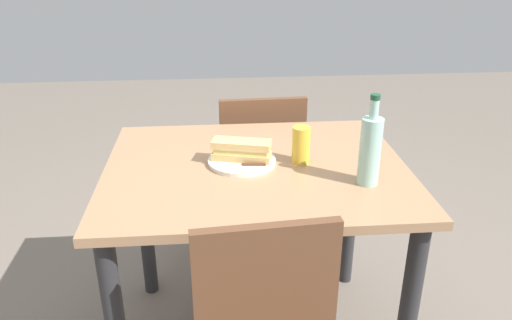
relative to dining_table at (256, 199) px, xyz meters
name	(u,v)px	position (x,y,z in m)	size (l,w,h in m)	color
dining_table	(256,199)	(0.00, 0.00, 0.00)	(1.02, 0.82, 0.77)	#997251
chair_near	(260,166)	(-0.07, -0.61, -0.16)	(0.42, 0.42, 0.85)	brown
plate_near	(242,161)	(0.05, -0.02, 0.14)	(0.23, 0.23, 0.01)	silver
baguette_sandwich_near	(242,150)	(0.05, -0.02, 0.18)	(0.21, 0.12, 0.07)	tan
knife_near	(242,165)	(0.05, 0.03, 0.15)	(0.18, 0.02, 0.01)	silver
water_bottle	(370,149)	(-0.34, 0.16, 0.25)	(0.07, 0.07, 0.29)	#99C6B7
beer_glass	(301,145)	(-0.15, -0.01, 0.20)	(0.06, 0.06, 0.13)	gold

